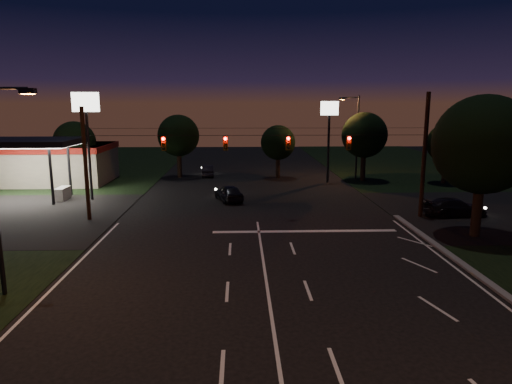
{
  "coord_description": "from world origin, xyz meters",
  "views": [
    {
      "loc": [
        -1.2,
        -17.04,
        8.22
      ],
      "look_at": [
        -0.25,
        9.64,
        3.0
      ],
      "focal_mm": 32.0,
      "sensor_mm": 36.0,
      "label": 1
    }
  ],
  "objects_px": {
    "car_oncoming_a": "(229,193)",
    "car_oncoming_b": "(208,171)",
    "car_cross": "(455,207)",
    "utility_pole_right": "(420,217)",
    "tree_right_near": "(482,146)"
  },
  "relations": [
    {
      "from": "car_cross",
      "to": "utility_pole_right",
      "type": "bearing_deg",
      "value": 88.96
    },
    {
      "from": "car_oncoming_b",
      "to": "tree_right_near",
      "type": "bearing_deg",
      "value": 122.14
    },
    {
      "from": "utility_pole_right",
      "to": "car_cross",
      "type": "relative_size",
      "value": 1.94
    },
    {
      "from": "utility_pole_right",
      "to": "car_cross",
      "type": "distance_m",
      "value": 2.69
    },
    {
      "from": "car_oncoming_b",
      "to": "car_cross",
      "type": "bearing_deg",
      "value": 130.16
    },
    {
      "from": "tree_right_near",
      "to": "car_oncoming_a",
      "type": "xyz_separation_m",
      "value": [
        -15.7,
        10.94,
        -4.98
      ]
    },
    {
      "from": "tree_right_near",
      "to": "utility_pole_right",
      "type": "bearing_deg",
      "value": 107.53
    },
    {
      "from": "utility_pole_right",
      "to": "tree_right_near",
      "type": "xyz_separation_m",
      "value": [
        1.53,
        -4.83,
        5.68
      ]
    },
    {
      "from": "car_oncoming_b",
      "to": "car_cross",
      "type": "distance_m",
      "value": 27.63
    },
    {
      "from": "car_oncoming_a",
      "to": "car_oncoming_b",
      "type": "relative_size",
      "value": 1.1
    },
    {
      "from": "car_oncoming_a",
      "to": "car_cross",
      "type": "bearing_deg",
      "value": 142.27
    },
    {
      "from": "utility_pole_right",
      "to": "car_oncoming_a",
      "type": "relative_size",
      "value": 2.2
    },
    {
      "from": "tree_right_near",
      "to": "car_oncoming_a",
      "type": "relative_size",
      "value": 2.14
    },
    {
      "from": "tree_right_near",
      "to": "car_oncoming_a",
      "type": "height_order",
      "value": "tree_right_near"
    },
    {
      "from": "car_oncoming_a",
      "to": "tree_right_near",
      "type": "bearing_deg",
      "value": 126.93
    }
  ]
}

